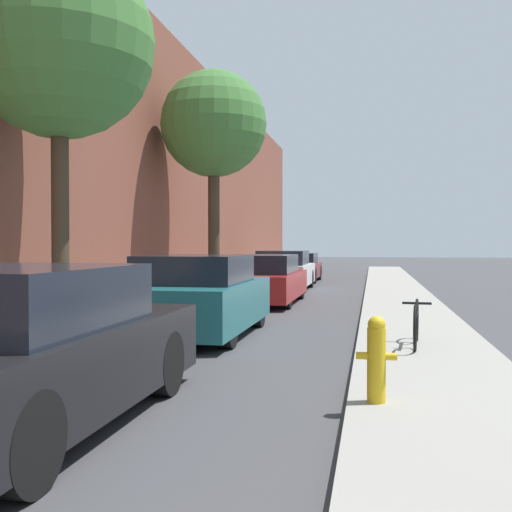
{
  "coord_description": "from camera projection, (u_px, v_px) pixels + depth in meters",
  "views": [
    {
      "loc": [
        2.14,
        0.65,
        1.64
      ],
      "look_at": [
        0.13,
        11.22,
        1.42
      ],
      "focal_mm": 43.09,
      "sensor_mm": 36.0,
      "label": 1
    }
  ],
  "objects": [
    {
      "name": "ground_plane",
      "position": [
        286.0,
        308.0,
        15.51
      ],
      "size": [
        120.0,
        120.0,
        0.0
      ],
      "primitive_type": "plane",
      "color": "#3D3D3F"
    },
    {
      "name": "fire_hydrant",
      "position": [
        376.0,
        358.0,
        5.85
      ],
      "size": [
        0.39,
        0.18,
        0.83
      ],
      "color": "gold",
      "rests_on": "sidewalk_right"
    },
    {
      "name": "building_facade_left",
      "position": [
        127.0,
        154.0,
        16.22
      ],
      "size": [
        0.7,
        52.0,
        8.04
      ],
      "color": "brown",
      "rests_on": "ground"
    },
    {
      "name": "bicycle",
      "position": [
        416.0,
        323.0,
        9.08
      ],
      "size": [
        0.44,
        1.62,
        0.66
      ],
      "rotation": [
        0.0,
        0.0,
        -0.09
      ],
      "color": "black",
      "rests_on": "sidewalk_right"
    },
    {
      "name": "parked_car_red",
      "position": [
        263.0,
        280.0,
        16.83
      ],
      "size": [
        1.92,
        4.57,
        1.33
      ],
      "color": "black",
      "rests_on": "ground"
    },
    {
      "name": "parked_car_maroon",
      "position": [
        298.0,
        268.0,
        26.52
      ],
      "size": [
        1.74,
        4.03,
        1.23
      ],
      "color": "black",
      "rests_on": "ground"
    },
    {
      "name": "street_tree_far",
      "position": [
        214.0,
        125.0,
        17.18
      ],
      "size": [
        2.98,
        2.98,
        6.37
      ],
      "color": "#423323",
      "rests_on": "sidewalk_left"
    },
    {
      "name": "sidewalk_left",
      "position": [
        177.0,
        304.0,
        16.05
      ],
      "size": [
        2.0,
        52.0,
        0.12
      ],
      "color": "gray",
      "rests_on": "ground"
    },
    {
      "name": "parked_car_teal",
      "position": [
        198.0,
        297.0,
        10.9
      ],
      "size": [
        1.9,
        4.08,
        1.43
      ],
      "color": "black",
      "rests_on": "ground"
    },
    {
      "name": "parked_car_black",
      "position": [
        28.0,
        352.0,
        5.38
      ],
      "size": [
        1.77,
        4.34,
        1.44
      ],
      "color": "black",
      "rests_on": "ground"
    },
    {
      "name": "street_tree_near",
      "position": [
        59.0,
        44.0,
        9.41
      ],
      "size": [
        2.93,
        2.93,
        6.07
      ],
      "color": "#423323",
      "rests_on": "sidewalk_left"
    },
    {
      "name": "parked_car_white",
      "position": [
        284.0,
        271.0,
        21.76
      ],
      "size": [
        1.83,
        4.05,
        1.39
      ],
      "color": "black",
      "rests_on": "ground"
    },
    {
      "name": "sidewalk_right",
      "position": [
        404.0,
        308.0,
        14.96
      ],
      "size": [
        2.0,
        52.0,
        0.12
      ],
      "color": "gray",
      "rests_on": "ground"
    }
  ]
}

